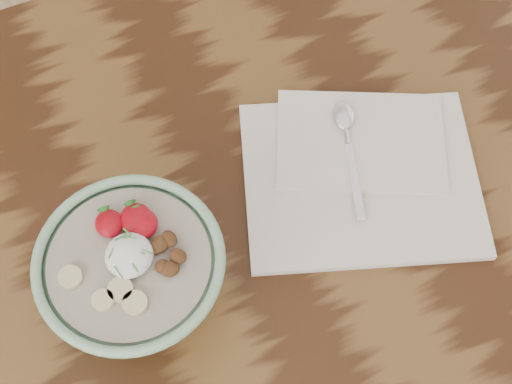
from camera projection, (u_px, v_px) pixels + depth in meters
The scene contains 4 objects.
table at pixel (250, 253), 94.37cm from camera, with size 160.00×90.00×75.00cm.
breakfast_bowl at pixel (135, 275), 76.10cm from camera, with size 19.86×19.86×13.03cm.
napkin at pixel (361, 171), 88.55cm from camera, with size 35.00×31.71×1.77cm.
spoon at pixel (346, 131), 89.49cm from camera, with size 7.24×16.51×0.88cm.
Camera 1 is at (-13.69, -32.41, 153.65)cm, focal length 50.00 mm.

